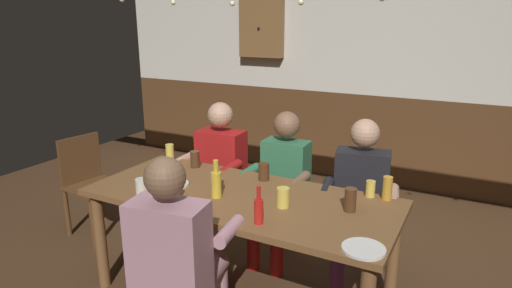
{
  "coord_description": "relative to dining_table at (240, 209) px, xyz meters",
  "views": [
    {
      "loc": [
        1.34,
        -2.38,
        1.88
      ],
      "look_at": [
        0.0,
        0.16,
        1.06
      ],
      "focal_mm": 30.71,
      "sensor_mm": 36.0,
      "label": 1
    }
  ],
  "objects": [
    {
      "name": "pint_glass_6",
      "position": [
        -0.32,
        -0.29,
        0.17
      ],
      "size": [
        0.08,
        0.08,
        0.15
      ],
      "primitive_type": "cylinder",
      "color": "gold",
      "rests_on": "dining_table"
    },
    {
      "name": "bottle_0",
      "position": [
        0.3,
        -0.31,
        0.18
      ],
      "size": [
        0.05,
        0.05,
        0.22
      ],
      "color": "red",
      "rests_on": "dining_table"
    },
    {
      "name": "back_wall_wainscot",
      "position": [
        0.0,
        2.7,
        -0.14
      ],
      "size": [
        6.43,
        0.12,
        1.05
      ],
      "primitive_type": "cube",
      "color": "brown",
      "rests_on": "ground_plane"
    },
    {
      "name": "chair_empty_near_left",
      "position": [
        -1.69,
        0.23,
        -0.19
      ],
      "size": [
        0.5,
        0.5,
        0.88
      ],
      "rotation": [
        0.0,
        0.0,
        -1.71
      ],
      "color": "brown",
      "rests_on": "ground_plane"
    },
    {
      "name": "pint_glass_2",
      "position": [
        -0.84,
        0.33,
        0.17
      ],
      "size": [
        0.07,
        0.07,
        0.15
      ],
      "primitive_type": "cylinder",
      "color": "#E5C64C",
      "rests_on": "dining_table"
    },
    {
      "name": "person_1",
      "position": [
        0.0,
        0.65,
        -0.02
      ],
      "size": [
        0.51,
        0.54,
        1.19
      ],
      "rotation": [
        0.0,
        0.0,
        3.16
      ],
      "color": "#33724C",
      "rests_on": "ground_plane"
    },
    {
      "name": "wall_dart_cabinet",
      "position": [
        -1.17,
        2.57,
        1.11
      ],
      "size": [
        0.56,
        0.15,
        0.7
      ],
      "color": "brown"
    },
    {
      "name": "plate_0",
      "position": [
        -0.49,
        -0.07,
        0.11
      ],
      "size": [
        0.21,
        0.21,
        0.01
      ],
      "primitive_type": "cylinder",
      "color": "white",
      "rests_on": "dining_table"
    },
    {
      "name": "person_0",
      "position": [
        -0.61,
        0.67,
        0.0
      ],
      "size": [
        0.55,
        0.53,
        1.21
      ],
      "rotation": [
        0.0,
        0.0,
        3.18
      ],
      "color": "#AD1919",
      "rests_on": "ground_plane"
    },
    {
      "name": "person_3",
      "position": [
        -0.01,
        -0.66,
        0.01
      ],
      "size": [
        0.58,
        0.58,
        1.23
      ],
      "rotation": [
        0.0,
        0.0,
        0.15
      ],
      "color": "#B78493",
      "rests_on": "ground_plane"
    },
    {
      "name": "pint_glass_8",
      "position": [
        -0.55,
        -0.32,
        0.16
      ],
      "size": [
        0.08,
        0.08,
        0.12
      ],
      "primitive_type": "cylinder",
      "color": "white",
      "rests_on": "dining_table"
    },
    {
      "name": "pint_glass_4",
      "position": [
        -0.59,
        0.32,
        0.16
      ],
      "size": [
        0.07,
        0.07,
        0.13
      ],
      "primitive_type": "cylinder",
      "color": "#4C2D19",
      "rests_on": "dining_table"
    },
    {
      "name": "pint_glass_1",
      "position": [
        0.71,
        0.09,
        0.17
      ],
      "size": [
        0.07,
        0.07,
        0.15
      ],
      "primitive_type": "cylinder",
      "color": "#4C2D19",
      "rests_on": "dining_table"
    },
    {
      "name": "pint_glass_5",
      "position": [
        0.33,
        -0.04,
        0.16
      ],
      "size": [
        0.08,
        0.08,
        0.12
      ],
      "primitive_type": "cylinder",
      "color": "#E5C64C",
      "rests_on": "dining_table"
    },
    {
      "name": "pint_glass_0",
      "position": [
        0.76,
        0.37,
        0.15
      ],
      "size": [
        0.06,
        0.06,
        0.11
      ],
      "primitive_type": "cylinder",
      "color": "#E5C64C",
      "rests_on": "dining_table"
    },
    {
      "name": "back_wall_upper",
      "position": [
        0.0,
        2.7,
        1.02
      ],
      "size": [
        6.43,
        0.12,
        1.28
      ],
      "primitive_type": "cube",
      "color": "silver"
    },
    {
      "name": "pint_glass_3",
      "position": [
        0.01,
        0.32,
        0.16
      ],
      "size": [
        0.08,
        0.08,
        0.12
      ],
      "primitive_type": "cylinder",
      "color": "#4C2D19",
      "rests_on": "dining_table"
    },
    {
      "name": "pint_glass_7",
      "position": [
        0.87,
        0.37,
        0.18
      ],
      "size": [
        0.06,
        0.06,
        0.15
      ],
      "primitive_type": "cylinder",
      "color": "gold",
      "rests_on": "dining_table"
    },
    {
      "name": "plate_1",
      "position": [
        0.9,
        -0.33,
        0.11
      ],
      "size": [
        0.22,
        0.22,
        0.01
      ],
      "primitive_type": "cylinder",
      "color": "white",
      "rests_on": "dining_table"
    },
    {
      "name": "bottle_1",
      "position": [
        -0.12,
        -0.1,
        0.2
      ],
      "size": [
        0.07,
        0.07,
        0.25
      ],
      "color": "gold",
      "rests_on": "dining_table"
    },
    {
      "name": "person_2",
      "position": [
        0.63,
        0.66,
        -0.01
      ],
      "size": [
        0.57,
        0.56,
        1.2
      ],
      "rotation": [
        0.0,
        0.0,
        3.32
      ],
      "color": "black",
      "rests_on": "ground_plane"
    },
    {
      "name": "dining_table",
      "position": [
        0.0,
        0.0,
        0.0
      ],
      "size": [
        2.05,
        0.88,
        0.77
      ],
      "color": "brown",
      "rests_on": "ground_plane"
    }
  ]
}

